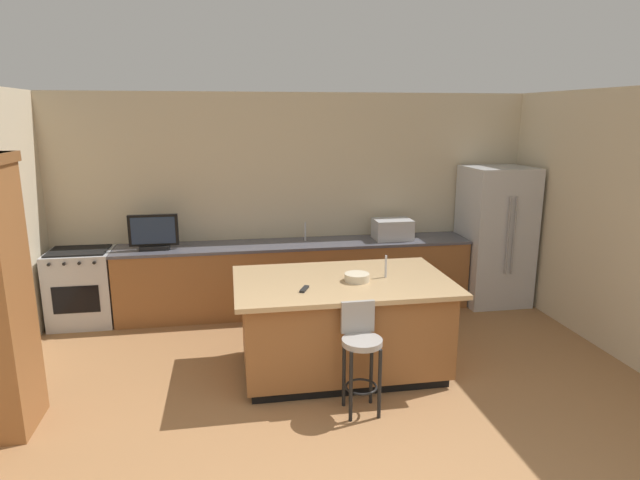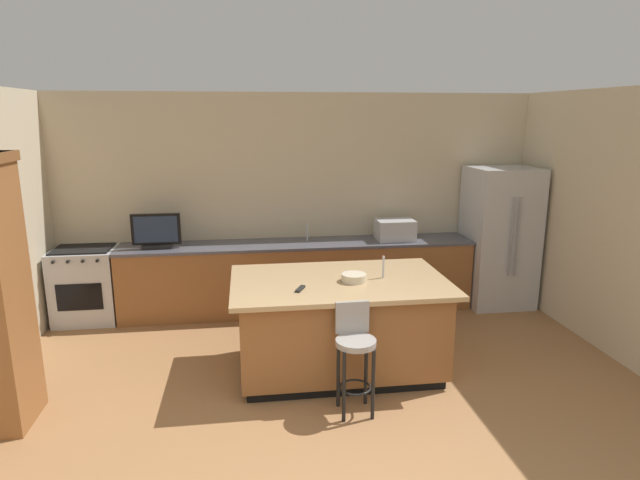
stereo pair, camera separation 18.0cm
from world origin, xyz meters
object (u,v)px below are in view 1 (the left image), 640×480
at_px(refrigerator, 495,236).
at_px(microwave, 392,229).
at_px(tv_remote, 304,289).
at_px(range_oven, 82,287).
at_px(bar_stool_center, 361,349).
at_px(tv_monitor, 154,233).
at_px(kitchen_island, 342,324).
at_px(fruit_bowl, 357,277).

bearing_deg(refrigerator, microwave, 176.54).
xyz_separation_m(microwave, tv_remote, (-1.43, -1.96, -0.08)).
distance_m(range_oven, tv_remote, 3.16).
height_order(range_oven, microwave, microwave).
bearing_deg(bar_stool_center, tv_remote, 127.01).
bearing_deg(range_oven, bar_stool_center, -41.17).
bearing_deg(tv_monitor, tv_remote, -51.05).
bearing_deg(tv_remote, range_oven, 165.61).
distance_m(tv_monitor, bar_stool_center, 3.15).
xyz_separation_m(refrigerator, microwave, (-1.39, 0.08, 0.12)).
height_order(kitchen_island, refrigerator, refrigerator).
xyz_separation_m(kitchen_island, bar_stool_center, (-0.00, -0.77, 0.09)).
bearing_deg(fruit_bowl, refrigerator, 36.57).
height_order(tv_monitor, bar_stool_center, tv_monitor).
relative_size(kitchen_island, microwave, 4.31).
bearing_deg(fruit_bowl, bar_stool_center, -100.38).
relative_size(range_oven, tv_remote, 5.41).
distance_m(kitchen_island, tv_monitor, 2.63).
distance_m(kitchen_island, microwave, 2.07).
distance_m(kitchen_island, range_oven, 3.30).
distance_m(kitchen_island, bar_stool_center, 0.77).
xyz_separation_m(refrigerator, range_oven, (-5.25, 0.08, -0.45)).
bearing_deg(bar_stool_center, fruit_bowl, 78.36).
bearing_deg(kitchen_island, tv_remote, -148.07).
relative_size(range_oven, microwave, 1.92).
bearing_deg(microwave, range_oven, -179.98).
bearing_deg(refrigerator, fruit_bowl, -143.43).
height_order(range_oven, bar_stool_center, bar_stool_center).
xyz_separation_m(kitchen_island, range_oven, (-2.83, 1.71, -0.02)).
bearing_deg(microwave, fruit_bowl, -116.83).
bearing_deg(microwave, tv_remote, -126.15).
distance_m(kitchen_island, fruit_bowl, 0.52).
distance_m(refrigerator, bar_stool_center, 3.42).
relative_size(bar_stool_center, tv_remote, 5.57).
bearing_deg(tv_monitor, fruit_bowl, -39.83).
xyz_separation_m(microwave, bar_stool_center, (-1.03, -2.47, -0.47)).
bearing_deg(fruit_bowl, tv_remote, -161.37).
relative_size(kitchen_island, fruit_bowl, 8.71).
bearing_deg(tv_remote, refrigerator, 58.24).
bearing_deg(range_oven, tv_monitor, -3.30).
bearing_deg(kitchen_island, bar_stool_center, -90.06).
distance_m(tv_monitor, fruit_bowl, 2.71).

